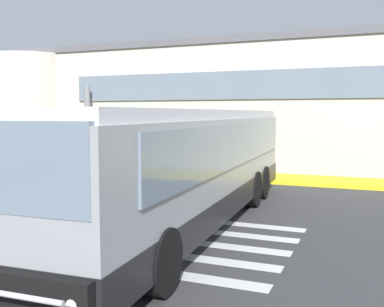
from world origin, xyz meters
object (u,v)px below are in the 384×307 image
at_px(safety_bollard_yellow, 226,171).
at_px(passenger_near_column, 98,145).
at_px(passenger_by_doorway, 108,148).
at_px(entry_support_column, 88,125).
at_px(bus_main_foreground, 182,169).

bearing_deg(safety_bollard_yellow, passenger_near_column, 167.28).
relative_size(passenger_by_doorway, safety_bollard_yellow, 1.86).
distance_m(passenger_near_column, safety_bollard_yellow, 6.93).
bearing_deg(passenger_near_column, entry_support_column, 160.08).
bearing_deg(entry_support_column, passenger_by_doorway, -26.33).
bearing_deg(passenger_near_column, safety_bollard_yellow, -12.72).
xyz_separation_m(bus_main_foreground, passenger_by_doorway, (-6.88, 7.54, -0.26)).
bearing_deg(safety_bollard_yellow, passenger_by_doorway, 170.49).
height_order(entry_support_column, safety_bollard_yellow, entry_support_column).
xyz_separation_m(entry_support_column, bus_main_foreground, (8.54, -8.36, -0.71)).
xyz_separation_m(entry_support_column, passenger_by_doorway, (1.66, -0.82, -0.96)).
distance_m(entry_support_column, bus_main_foreground, 11.97).
bearing_deg(passenger_by_doorway, safety_bollard_yellow, -9.51).
bearing_deg(bus_main_foreground, safety_bollard_yellow, 98.94).
bearing_deg(safety_bollard_yellow, bus_main_foreground, -81.06).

